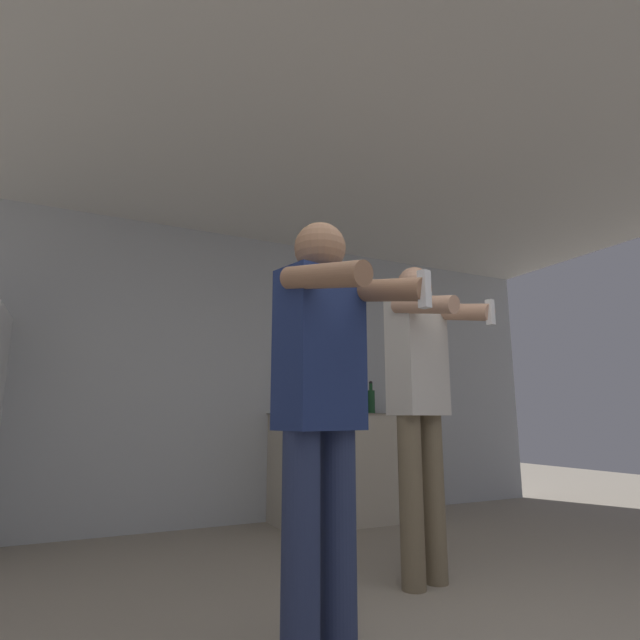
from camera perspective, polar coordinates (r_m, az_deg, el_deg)
The scene contains 9 objects.
wall_back at distance 4.51m, azimuth -11.22°, elevation -5.95°, with size 7.00×0.06×2.55m.
ceiling_slab at distance 3.32m, azimuth -2.24°, elevation 19.45°, with size 7.00×3.90×0.05m.
counter at distance 4.61m, azimuth 3.39°, elevation -16.35°, with size 1.36×0.63×0.93m.
bottle_brown_liquor at distance 4.64m, azimuth 2.27°, elevation -8.96°, with size 0.09×0.09×0.34m.
bottle_dark_rum at distance 4.75m, azimuth 4.65°, elevation -9.46°, with size 0.08×0.08×0.24m.
bottle_red_label at distance 4.59m, azimuth 0.88°, elevation -9.59°, with size 0.08×0.08×0.22m.
bottle_short_whiskey at distance 4.81m, azimuth 5.86°, elevation -9.12°, with size 0.07×0.07×0.31m.
person_woman_foreground at distance 1.96m, azimuth 0.30°, elevation -9.32°, with size 0.50×0.59×1.68m.
person_man_side at distance 2.94m, azimuth 11.43°, elevation -8.05°, with size 0.48×0.57×1.78m.
Camera 1 is at (-1.14, -0.94, 0.89)m, focal length 28.00 mm.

